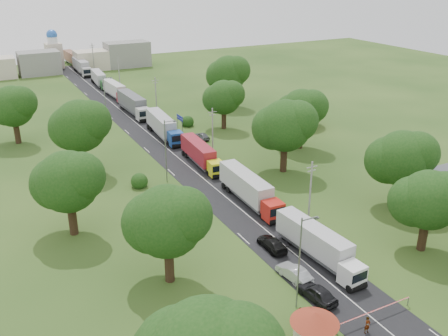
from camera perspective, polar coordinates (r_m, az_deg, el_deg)
ground at (r=68.84m, az=2.38°, el=-5.13°), size 260.00×260.00×0.00m
road at (r=85.16m, az=-4.31°, el=0.38°), size 8.00×200.00×0.04m
boom_barrier at (r=50.85m, az=15.66°, el=-15.97°), size 9.22×0.35×1.18m
guard_booth at (r=46.90m, az=10.30°, el=-17.16°), size 4.40×4.40×3.45m
info_sign at (r=99.13m, az=-5.07°, el=5.39°), size 0.12×3.10×4.10m
pole_1 at (r=64.36m, az=9.82°, el=-2.87°), size 1.60×0.24×9.00m
pole_2 at (r=86.55m, az=-1.31°, el=4.11°), size 1.60×0.24×9.00m
pole_3 at (r=111.40m, az=-7.77°, el=8.07°), size 1.60×0.24×9.00m
pole_4 at (r=137.46m, az=-11.90°, el=10.50°), size 1.60×0.24×9.00m
pole_5 at (r=164.16m, az=-14.73°, el=12.12°), size 1.60×0.24×9.00m
lamp_0 at (r=49.04m, az=8.75°, el=-10.21°), size 2.03×0.22×10.00m
lamp_1 at (r=76.99m, az=-6.59°, el=2.30°), size 2.03×0.22×10.00m
lamp_2 at (r=109.09m, az=-13.38°, el=7.83°), size 2.03×0.22×10.00m
tree_2 at (r=62.07m, az=22.29°, el=-3.34°), size 8.00×8.00×10.10m
tree_3 at (r=72.07m, az=19.62°, el=1.10°), size 8.80×8.80×11.07m
tree_4 at (r=80.30m, az=6.94°, el=4.86°), size 9.60×9.60×12.05m
tree_5 at (r=91.74m, az=8.81°, el=6.57°), size 8.80×8.80×11.07m
tree_6 at (r=102.26m, az=-0.06°, el=8.09°), size 8.00×8.00×10.10m
tree_7 at (r=119.04m, az=0.46°, el=10.75°), size 9.60×9.60×12.05m
tree_10 at (r=51.89m, az=-6.58°, el=-6.00°), size 8.80×8.80×11.07m
tree_11 at (r=63.53m, az=-17.46°, el=-1.44°), size 8.80×8.80×11.07m
tree_12 at (r=82.87m, az=-16.16°, el=4.68°), size 9.60×9.60×12.05m
tree_13 at (r=101.21m, az=-23.02°, el=6.53°), size 8.80×8.80×11.07m
house_cream at (r=106.46m, az=8.48°, el=6.78°), size 10.08×10.08×5.80m
distant_town at (r=168.20m, az=-16.72°, el=11.74°), size 52.00×8.00×8.00m
church at (r=174.89m, az=-18.87°, el=12.50°), size 5.00×5.00×12.30m
truck_0 at (r=58.66m, az=10.70°, el=-8.53°), size 3.08×13.78×3.80m
truck_1 at (r=70.81m, az=2.86°, el=-2.38°), size 2.83×14.71×4.07m
truck_2 at (r=84.31m, az=-2.72°, el=1.64°), size 2.96×13.56×3.74m
truck_3 at (r=98.84m, az=-7.00°, el=4.78°), size 3.41×15.17×4.19m
truck_4 at (r=115.64m, az=-10.33°, el=7.20°), size 3.00×15.50×4.29m
truck_5 at (r=130.72m, az=-12.31°, el=8.67°), size 2.97×13.81×3.81m
truck_6 at (r=145.61m, az=-14.05°, el=9.87°), size 3.06×13.55×3.74m
truck_7 at (r=163.79m, az=-15.96°, el=11.10°), size 2.66×15.17×4.21m
truck_8 at (r=179.60m, az=-16.93°, el=11.92°), size 3.30×15.11×4.17m
car_lane_front at (r=52.92m, az=10.57°, el=-13.85°), size 2.38×4.91×1.62m
car_lane_mid at (r=55.51m, az=8.02°, el=-11.82°), size 2.09×4.77×1.52m
car_lane_rear at (r=60.55m, az=5.50°, el=-8.60°), size 2.01×4.85×1.40m
car_verge_near at (r=78.67m, az=2.33°, el=-0.85°), size 2.71×5.74×1.58m
car_verge_far at (r=97.15m, az=-2.51°, el=3.67°), size 1.75×4.09×1.38m
pedestrian_near at (r=49.92m, az=16.07°, el=-16.89°), size 0.65×0.45×1.72m
pedestrian_booth at (r=49.93m, az=8.70°, el=-16.27°), size 0.84×0.92×1.55m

